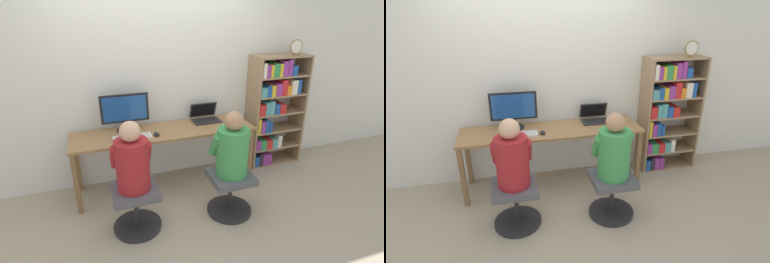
# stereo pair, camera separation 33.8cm
# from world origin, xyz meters

# --- Properties ---
(ground_plane) EXTENTS (14.00, 14.00, 0.00)m
(ground_plane) POSITION_xyz_m (0.00, 0.00, 0.00)
(ground_plane) COLOR tan
(wall_back) EXTENTS (10.00, 0.05, 2.60)m
(wall_back) POSITION_xyz_m (0.00, 0.62, 1.30)
(wall_back) COLOR silver
(wall_back) RESTS_ON ground_plane
(desk) EXTENTS (2.11, 0.55, 0.74)m
(desk) POSITION_xyz_m (0.00, 0.28, 0.67)
(desk) COLOR olive
(desk) RESTS_ON ground_plane
(desktop_monitor) EXTENTS (0.54, 0.22, 0.44)m
(desktop_monitor) POSITION_xyz_m (-0.42, 0.41, 0.97)
(desktop_monitor) COLOR black
(desktop_monitor) RESTS_ON desk
(laptop) EXTENTS (0.35, 0.27, 0.21)m
(laptop) POSITION_xyz_m (0.57, 0.42, 0.79)
(laptop) COLOR #2D2D30
(laptop) RESTS_ON desk
(keyboard) EXTENTS (0.42, 0.15, 0.03)m
(keyboard) POSITION_xyz_m (-0.39, 0.17, 0.76)
(keyboard) COLOR silver
(keyboard) RESTS_ON desk
(computer_mouse_by_keyboard) EXTENTS (0.06, 0.09, 0.04)m
(computer_mouse_by_keyboard) POSITION_xyz_m (-0.12, 0.16, 0.76)
(computer_mouse_by_keyboard) COLOR black
(computer_mouse_by_keyboard) RESTS_ON desk
(office_chair_left) EXTENTS (0.48, 0.48, 0.47)m
(office_chair_left) POSITION_xyz_m (-0.47, -0.39, 0.26)
(office_chair_left) COLOR #262628
(office_chair_left) RESTS_ON ground_plane
(office_chair_right) EXTENTS (0.48, 0.48, 0.47)m
(office_chair_right) POSITION_xyz_m (0.52, -0.45, 0.26)
(office_chair_right) COLOR #262628
(office_chair_right) RESTS_ON ground_plane
(person_at_monitor) EXTENTS (0.38, 0.34, 0.69)m
(person_at_monitor) POSITION_xyz_m (-0.47, -0.38, 0.76)
(person_at_monitor) COLOR maroon
(person_at_monitor) RESTS_ON office_chair_left
(person_at_laptop) EXTENTS (0.40, 0.34, 0.69)m
(person_at_laptop) POSITION_xyz_m (0.52, -0.44, 0.76)
(person_at_laptop) COLOR #388C47
(person_at_laptop) RESTS_ON office_chair_right
(bookshelf) EXTENTS (0.75, 0.33, 1.51)m
(bookshelf) POSITION_xyz_m (1.52, 0.39, 0.80)
(bookshelf) COLOR #997A56
(bookshelf) RESTS_ON ground_plane
(desk_clock) EXTENTS (0.18, 0.03, 0.20)m
(desk_clock) POSITION_xyz_m (1.71, 0.31, 1.61)
(desk_clock) COLOR olive
(desk_clock) RESTS_ON bookshelf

